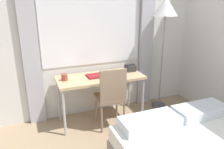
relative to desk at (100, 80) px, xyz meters
name	(u,v)px	position (x,y,z in m)	size (l,w,h in m)	color
wall_back_with_window	(89,33)	(-0.06, 0.36, 0.68)	(4.74, 0.13, 2.70)	silver
desk	(100,80)	(0.00, 0.00, 0.00)	(1.32, 0.56, 0.74)	tan
desk_chair	(111,95)	(0.06, -0.29, -0.14)	(0.43, 0.43, 0.95)	#8C7259
standing_lamp	(165,12)	(1.14, 0.07, 0.98)	(0.39, 0.39, 1.88)	#4C4C51
telephone	(130,68)	(0.54, 0.08, 0.11)	(0.16, 0.17, 0.12)	#2D2D2D
book	(97,76)	(-0.05, 0.02, 0.07)	(0.30, 0.23, 0.02)	maroon
mug	(64,77)	(-0.54, 0.02, 0.11)	(0.09, 0.09, 0.10)	#993F33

